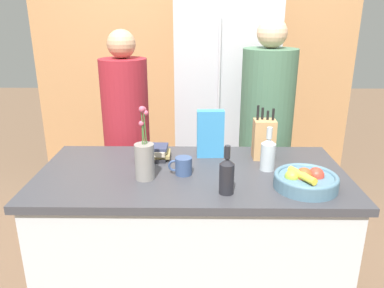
{
  "coord_description": "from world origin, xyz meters",
  "views": [
    {
      "loc": [
        0.02,
        -1.82,
        1.67
      ],
      "look_at": [
        0.0,
        0.1,
        1.0
      ],
      "focal_mm": 35.0,
      "sensor_mm": 36.0,
      "label": 1
    }
  ],
  "objects": [
    {
      "name": "fruit_bowl",
      "position": [
        0.54,
        -0.19,
        0.93
      ],
      "size": [
        0.3,
        0.3,
        0.11
      ],
      "color": "slate",
      "rests_on": "kitchen_island"
    },
    {
      "name": "bottle_vinegar",
      "position": [
        0.16,
        -0.25,
        0.98
      ],
      "size": [
        0.07,
        0.07,
        0.23
      ],
      "color": "black",
      "rests_on": "kitchen_island"
    },
    {
      "name": "refrigerator",
      "position": [
        0.25,
        1.22,
        1.0
      ],
      "size": [
        0.77,
        0.63,
        2.0
      ],
      "color": "#B7B7BC",
      "rests_on": "ground_plane"
    },
    {
      "name": "person_at_sink",
      "position": [
        -0.46,
        0.64,
        0.89
      ],
      "size": [
        0.32,
        0.32,
        1.58
      ],
      "rotation": [
        0.0,
        0.0,
        -0.36
      ],
      "color": "#383842",
      "rests_on": "ground_plane"
    },
    {
      "name": "person_in_blue",
      "position": [
        0.5,
        0.64,
        0.93
      ],
      "size": [
        0.36,
        0.36,
        1.66
      ],
      "rotation": [
        0.0,
        0.0,
        -0.21
      ],
      "color": "#383842",
      "rests_on": "ground_plane"
    },
    {
      "name": "flower_vase",
      "position": [
        -0.23,
        -0.09,
        0.99
      ],
      "size": [
        0.1,
        0.1,
        0.38
      ],
      "color": "gray",
      "rests_on": "kitchen_island"
    },
    {
      "name": "book_stack",
      "position": [
        -0.22,
        0.18,
        0.92
      ],
      "size": [
        0.19,
        0.15,
        0.08
      ],
      "color": "#232328",
      "rests_on": "kitchen_island"
    },
    {
      "name": "coffee_mug",
      "position": [
        -0.05,
        -0.03,
        0.93
      ],
      "size": [
        0.12,
        0.09,
        0.09
      ],
      "color": "#334770",
      "rests_on": "kitchen_island"
    },
    {
      "name": "cereal_box",
      "position": [
        0.1,
        0.22,
        1.02
      ],
      "size": [
        0.16,
        0.07,
        0.28
      ],
      "color": "teal",
      "rests_on": "kitchen_island"
    },
    {
      "name": "kitchen_island",
      "position": [
        0.0,
        0.0,
        0.44
      ],
      "size": [
        1.62,
        0.79,
        0.88
      ],
      "color": "silver",
      "rests_on": "ground_plane"
    },
    {
      "name": "knife_block",
      "position": [
        0.41,
        0.2,
        1.0
      ],
      "size": [
        0.12,
        0.1,
        0.31
      ],
      "color": "tan",
      "rests_on": "kitchen_island"
    },
    {
      "name": "back_wall_wood",
      "position": [
        0.0,
        1.58,
        1.3
      ],
      "size": [
        2.82,
        0.12,
        2.6
      ],
      "color": "#AD7A4C",
      "rests_on": "ground_plane"
    },
    {
      "name": "bottle_oil",
      "position": [
        0.4,
        0.03,
        0.98
      ],
      "size": [
        0.08,
        0.08,
        0.24
      ],
      "color": "#B2BCC1",
      "rests_on": "kitchen_island"
    }
  ]
}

